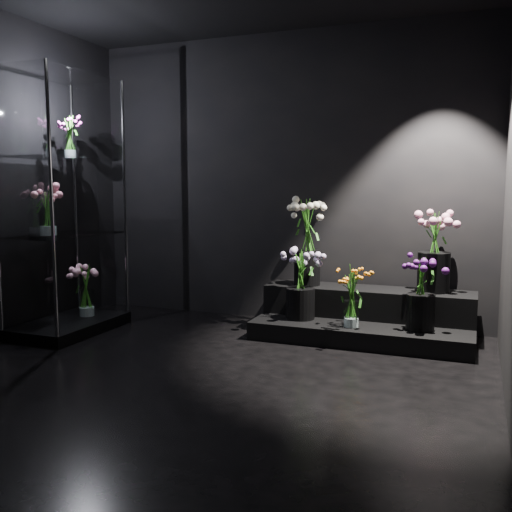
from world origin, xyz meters
The scene contains 12 objects.
floor centered at (0.00, 0.00, 0.00)m, with size 4.00×4.00×0.00m, color black.
wall_back centered at (0.00, 2.00, 1.40)m, with size 4.00×4.00×0.00m, color black.
display_riser centered at (0.89, 1.63, 0.17)m, with size 1.86×0.83×0.41m.
display_case centered at (-1.66, 0.80, 1.16)m, with size 0.63×1.05×2.31m.
bouquet_orange_bells centered at (0.84, 1.30, 0.42)m, with size 0.33×0.33×0.52m.
bouquet_lilac centered at (0.35, 1.44, 0.50)m, with size 0.41×0.41×0.61m.
bouquet_purple centered at (1.39, 1.40, 0.51)m, with size 0.39×0.39×0.61m.
bouquet_cream_roses centered at (0.33, 1.72, 0.86)m, with size 0.47×0.47×0.79m.
bouquet_pink_roses centered at (1.45, 1.78, 0.79)m, with size 0.43×0.43×0.69m.
bouquet_case_pink centered at (-1.71, 0.63, 1.13)m, with size 0.38×0.38×0.43m.
bouquet_case_magenta centered at (-1.68, 0.92, 1.78)m, with size 0.21×0.21×0.37m.
bouquet_case_base_pink centered at (-1.62, 1.00, 0.36)m, with size 0.37×0.37×0.48m.
Camera 1 is at (1.80, -3.35, 1.32)m, focal length 40.00 mm.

